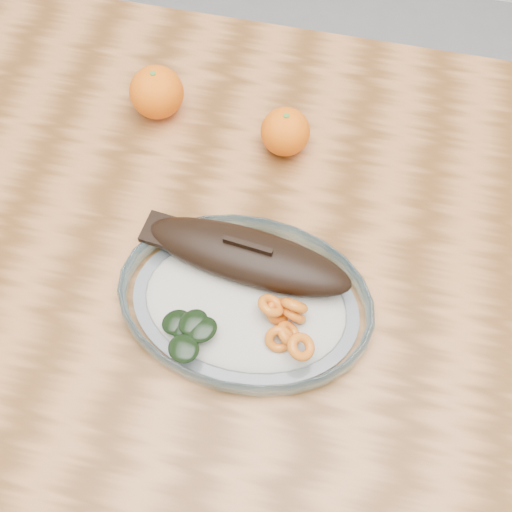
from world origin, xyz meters
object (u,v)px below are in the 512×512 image
dining_table (255,283)px  orange_left (157,92)px  orange_right (285,132)px  plated_meal (245,298)px

dining_table → orange_left: size_ratio=15.95×
orange_right → orange_left: bearing=172.0°
plated_meal → orange_left: 0.33m
dining_table → orange_right: size_ratio=17.96×
plated_meal → orange_left: (-0.19, 0.27, 0.02)m
dining_table → orange_right: (0.01, 0.17, 0.13)m
orange_right → dining_table: bearing=-92.0°
plated_meal → orange_left: size_ratio=7.41×
dining_table → orange_right: 0.21m
dining_table → orange_left: 0.30m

